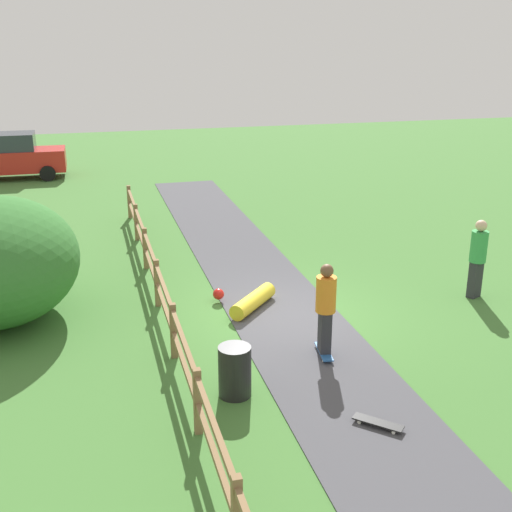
# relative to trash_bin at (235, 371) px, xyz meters

# --- Properties ---
(ground_plane) EXTENTS (60.00, 60.00, 0.00)m
(ground_plane) POSITION_rel_trash_bin_xyz_m (1.80, 2.92, -0.45)
(ground_plane) COLOR #427533
(asphalt_path) EXTENTS (2.40, 28.00, 0.02)m
(asphalt_path) POSITION_rel_trash_bin_xyz_m (1.80, 2.92, -0.44)
(asphalt_path) COLOR #47474C
(asphalt_path) RESTS_ON ground_plane
(wooden_fence) EXTENTS (0.12, 18.12, 1.10)m
(wooden_fence) POSITION_rel_trash_bin_xyz_m (-0.80, 2.92, 0.22)
(wooden_fence) COLOR olive
(wooden_fence) RESTS_ON ground_plane
(trash_bin) EXTENTS (0.56, 0.56, 0.90)m
(trash_bin) POSITION_rel_trash_bin_xyz_m (0.00, 0.00, 0.00)
(trash_bin) COLOR black
(trash_bin) RESTS_ON ground_plane
(skater_riding) EXTENTS (0.43, 0.82, 1.84)m
(skater_riding) POSITION_rel_trash_bin_xyz_m (1.97, 0.94, 0.60)
(skater_riding) COLOR #265999
(skater_riding) RESTS_ON asphalt_path
(skater_fallen) EXTENTS (1.45, 1.43, 0.36)m
(skater_fallen) POSITION_rel_trash_bin_xyz_m (1.17, 3.49, -0.25)
(skater_fallen) COLOR yellow
(skater_fallen) RESTS_ON asphalt_path
(skateboard_loose) EXTENTS (0.71, 0.70, 0.08)m
(skateboard_loose) POSITION_rel_trash_bin_xyz_m (1.93, -1.53, -0.36)
(skateboard_loose) COLOR black
(skateboard_loose) RESTS_ON asphalt_path
(bystander_green) EXTENTS (0.51, 0.51, 1.86)m
(bystander_green) POSITION_rel_trash_bin_xyz_m (6.40, 2.82, 0.59)
(bystander_green) COLOR #2D2D33
(bystander_green) RESTS_ON ground_plane
(parked_car_red) EXTENTS (4.22, 2.04, 1.92)m
(parked_car_red) POSITION_rel_trash_bin_xyz_m (-5.04, 19.56, 0.51)
(parked_car_red) COLOR red
(parked_car_red) RESTS_ON ground_plane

